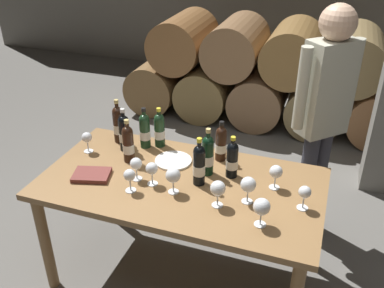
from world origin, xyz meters
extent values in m
plane|color=#66635E|center=(0.00, 0.00, 0.00)|extent=(14.00, 14.00, 0.00)
cylinder|color=brown|center=(-1.26, 2.60, 0.30)|extent=(0.60, 0.90, 0.60)
cylinder|color=olive|center=(-0.63, 2.60, 0.30)|extent=(0.60, 0.90, 0.60)
cylinder|color=#826142|center=(0.00, 2.60, 0.30)|extent=(0.60, 0.90, 0.60)
cylinder|color=olive|center=(0.63, 2.60, 0.30)|extent=(0.60, 0.90, 0.60)
cylinder|color=#96663F|center=(1.26, 2.60, 0.30)|extent=(0.60, 0.90, 0.60)
cylinder|color=brown|center=(-0.95, 2.60, 0.85)|extent=(0.60, 0.90, 0.60)
cylinder|color=olive|center=(-0.32, 2.60, 0.85)|extent=(0.60, 0.90, 0.60)
cylinder|color=olive|center=(0.31, 2.60, 0.85)|extent=(0.60, 0.90, 0.60)
cylinder|color=olive|center=(0.95, 2.60, 0.85)|extent=(0.60, 0.90, 0.60)
cube|color=olive|center=(0.00, 0.00, 0.74)|extent=(1.70, 0.90, 0.04)
cylinder|color=olive|center=(-0.77, -0.39, 0.36)|extent=(0.07, 0.07, 0.72)
cylinder|color=olive|center=(-0.77, 0.39, 0.36)|extent=(0.07, 0.07, 0.72)
cylinder|color=olive|center=(0.77, 0.39, 0.36)|extent=(0.07, 0.07, 0.72)
cylinder|color=black|center=(0.27, 0.15, 0.86)|extent=(0.07, 0.07, 0.19)
sphere|color=black|center=(0.27, 0.15, 0.96)|extent=(0.07, 0.07, 0.07)
cylinder|color=black|center=(0.27, 0.15, 0.98)|extent=(0.03, 0.03, 0.06)
cylinder|color=gold|center=(0.27, 0.15, 1.02)|extent=(0.03, 0.03, 0.02)
cylinder|color=silver|center=(0.27, 0.15, 0.85)|extent=(0.07, 0.07, 0.06)
cylinder|color=black|center=(-0.40, 0.11, 0.86)|extent=(0.07, 0.07, 0.21)
sphere|color=black|center=(-0.40, 0.11, 0.97)|extent=(0.07, 0.07, 0.07)
cylinder|color=black|center=(-0.40, 0.11, 1.00)|extent=(0.03, 0.03, 0.07)
cylinder|color=tan|center=(-0.40, 0.11, 1.04)|extent=(0.03, 0.03, 0.02)
cylinder|color=silver|center=(-0.40, 0.11, 0.85)|extent=(0.07, 0.07, 0.06)
cylinder|color=#19381E|center=(-0.38, 0.31, 0.86)|extent=(0.07, 0.07, 0.20)
sphere|color=#19381E|center=(-0.38, 0.31, 0.97)|extent=(0.07, 0.07, 0.07)
cylinder|color=#19381E|center=(-0.38, 0.31, 1.00)|extent=(0.03, 0.03, 0.06)
cylinder|color=black|center=(-0.38, 0.31, 1.04)|extent=(0.03, 0.03, 0.02)
cylinder|color=silver|center=(-0.38, 0.31, 0.85)|extent=(0.07, 0.07, 0.06)
cylinder|color=black|center=(0.15, 0.32, 0.86)|extent=(0.07, 0.07, 0.19)
sphere|color=black|center=(0.15, 0.32, 0.96)|extent=(0.07, 0.07, 0.07)
cylinder|color=black|center=(0.15, 0.32, 0.98)|extent=(0.03, 0.03, 0.06)
cylinder|color=black|center=(0.15, 0.32, 1.02)|extent=(0.03, 0.03, 0.02)
cylinder|color=silver|center=(0.15, 0.32, 0.85)|extent=(0.07, 0.07, 0.06)
cylinder|color=black|center=(0.11, 0.01, 0.87)|extent=(0.07, 0.07, 0.22)
sphere|color=black|center=(0.11, 0.01, 0.98)|extent=(0.07, 0.07, 0.07)
cylinder|color=black|center=(0.11, 0.01, 1.01)|extent=(0.03, 0.03, 0.07)
cylinder|color=gold|center=(0.11, 0.01, 1.05)|extent=(0.03, 0.03, 0.02)
cylinder|color=silver|center=(0.11, 0.01, 0.86)|extent=(0.07, 0.07, 0.06)
cylinder|color=black|center=(-0.49, 0.23, 0.87)|extent=(0.07, 0.07, 0.21)
sphere|color=black|center=(-0.49, 0.23, 0.98)|extent=(0.07, 0.07, 0.07)
cylinder|color=black|center=(-0.49, 0.23, 1.01)|extent=(0.03, 0.03, 0.07)
cylinder|color=silver|center=(-0.49, 0.23, 1.05)|extent=(0.03, 0.03, 0.02)
cylinder|color=silver|center=(-0.49, 0.23, 0.86)|extent=(0.07, 0.07, 0.06)
cylinder|color=#19381E|center=(-0.29, 0.36, 0.86)|extent=(0.07, 0.07, 0.20)
sphere|color=#19381E|center=(-0.29, 0.36, 0.96)|extent=(0.07, 0.07, 0.07)
cylinder|color=#19381E|center=(-0.29, 0.36, 0.99)|extent=(0.03, 0.03, 0.06)
cylinder|color=gold|center=(-0.29, 0.36, 1.03)|extent=(0.03, 0.03, 0.02)
cylinder|color=silver|center=(-0.29, 0.36, 0.85)|extent=(0.07, 0.07, 0.06)
cylinder|color=black|center=(0.13, 0.13, 0.87)|extent=(0.07, 0.07, 0.22)
sphere|color=black|center=(0.13, 0.13, 0.98)|extent=(0.07, 0.07, 0.07)
cylinder|color=black|center=(0.13, 0.13, 1.01)|extent=(0.03, 0.03, 0.07)
cylinder|color=tan|center=(0.13, 0.13, 1.06)|extent=(0.03, 0.03, 0.02)
cylinder|color=silver|center=(0.13, 0.13, 0.86)|extent=(0.07, 0.07, 0.07)
cylinder|color=black|center=(-0.59, 0.32, 0.87)|extent=(0.07, 0.07, 0.22)
sphere|color=black|center=(-0.59, 0.32, 0.99)|extent=(0.07, 0.07, 0.07)
cylinder|color=black|center=(-0.59, 0.32, 1.02)|extent=(0.03, 0.03, 0.07)
cylinder|color=tan|center=(-0.59, 0.32, 1.06)|extent=(0.03, 0.03, 0.03)
cylinder|color=silver|center=(-0.59, 0.32, 0.86)|extent=(0.07, 0.07, 0.07)
cylinder|color=white|center=(0.28, -0.16, 0.76)|extent=(0.06, 0.06, 0.00)
cylinder|color=white|center=(0.28, -0.16, 0.80)|extent=(0.01, 0.01, 0.07)
sphere|color=white|center=(0.28, -0.16, 0.88)|extent=(0.09, 0.09, 0.09)
cylinder|color=white|center=(-0.15, -0.09, 0.76)|extent=(0.06, 0.06, 0.00)
cylinder|color=white|center=(-0.15, -0.09, 0.80)|extent=(0.01, 0.01, 0.07)
sphere|color=white|center=(-0.15, -0.09, 0.87)|extent=(0.07, 0.07, 0.07)
cylinder|color=white|center=(-0.26, -0.07, 0.76)|extent=(0.06, 0.06, 0.00)
cylinder|color=white|center=(-0.26, -0.07, 0.80)|extent=(0.01, 0.01, 0.07)
sphere|color=white|center=(-0.26, -0.07, 0.87)|extent=(0.07, 0.07, 0.07)
cylinder|color=white|center=(0.42, -0.07, 0.76)|extent=(0.06, 0.06, 0.00)
cylinder|color=white|center=(0.42, -0.07, 0.80)|extent=(0.01, 0.01, 0.07)
sphere|color=white|center=(0.42, -0.07, 0.88)|extent=(0.09, 0.09, 0.09)
cylinder|color=white|center=(-0.24, -0.19, 0.76)|extent=(0.06, 0.06, 0.00)
cylinder|color=white|center=(-0.24, -0.19, 0.80)|extent=(0.01, 0.01, 0.07)
sphere|color=white|center=(-0.24, -0.19, 0.87)|extent=(0.07, 0.07, 0.07)
cylinder|color=white|center=(0.55, 0.12, 0.76)|extent=(0.06, 0.06, 0.00)
cylinder|color=white|center=(0.55, 0.12, 0.80)|extent=(0.01, 0.01, 0.07)
sphere|color=white|center=(0.55, 0.12, 0.87)|extent=(0.08, 0.08, 0.08)
cylinder|color=white|center=(0.00, -0.12, 0.76)|extent=(0.06, 0.06, 0.00)
cylinder|color=white|center=(0.00, -0.12, 0.80)|extent=(0.01, 0.01, 0.07)
sphere|color=white|center=(0.00, -0.12, 0.88)|extent=(0.09, 0.09, 0.09)
cylinder|color=white|center=(0.73, -0.03, 0.76)|extent=(0.06, 0.06, 0.00)
cylinder|color=white|center=(0.73, -0.03, 0.80)|extent=(0.01, 0.01, 0.07)
sphere|color=white|center=(0.73, -0.03, 0.87)|extent=(0.07, 0.07, 0.07)
cylinder|color=white|center=(-0.72, 0.12, 0.76)|extent=(0.06, 0.06, 0.00)
cylinder|color=white|center=(-0.72, 0.12, 0.80)|extent=(0.01, 0.01, 0.07)
sphere|color=white|center=(-0.72, 0.12, 0.87)|extent=(0.07, 0.07, 0.07)
cylinder|color=white|center=(0.53, -0.24, 0.76)|extent=(0.06, 0.06, 0.00)
cylinder|color=white|center=(0.53, -0.24, 0.80)|extent=(0.01, 0.01, 0.07)
sphere|color=white|center=(0.53, -0.24, 0.88)|extent=(0.09, 0.09, 0.09)
cube|color=brown|center=(-0.53, -0.14, 0.77)|extent=(0.26, 0.21, 0.03)
cylinder|color=white|center=(-0.13, 0.19, 0.77)|extent=(0.24, 0.24, 0.01)
cylinder|color=#383842|center=(0.78, 0.79, 0.43)|extent=(0.11, 0.11, 0.85)
cylinder|color=#383842|center=(0.70, 0.71, 0.43)|extent=(0.11, 0.11, 0.85)
cube|color=#B2B29E|center=(0.74, 0.75, 1.17)|extent=(0.35, 0.35, 0.64)
cylinder|color=#B2B29E|center=(0.89, 0.90, 1.21)|extent=(0.08, 0.08, 0.54)
cylinder|color=#B2B29E|center=(0.59, 0.60, 1.21)|extent=(0.08, 0.08, 0.54)
sphere|color=tan|center=(0.74, 0.75, 1.60)|extent=(0.23, 0.23, 0.23)
camera|label=1|loc=(0.78, -2.00, 2.22)|focal=39.88mm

